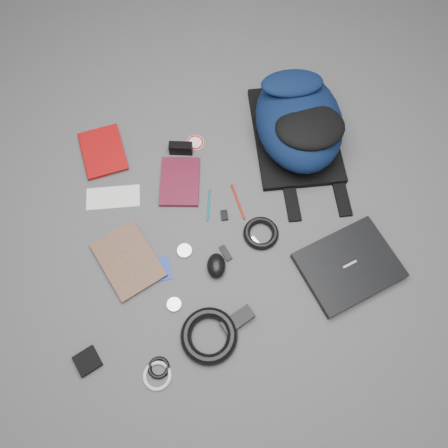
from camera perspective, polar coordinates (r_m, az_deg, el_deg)
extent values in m
plane|color=#4F4F51|center=(1.66, 0.00, -0.27)|extent=(4.00, 4.00, 0.00)
cube|color=black|center=(1.65, 15.97, -5.25)|extent=(0.39, 0.33, 0.03)
imported|color=maroon|center=(1.87, -18.00, 8.32)|extent=(0.19, 0.24, 0.02)
imported|color=#C16D0D|center=(1.64, -15.24, -6.31)|extent=(0.27, 0.31, 0.02)
cube|color=white|center=(1.76, -14.28, 3.39)|extent=(0.22, 0.12, 0.00)
cube|color=#440D1B|center=(1.74, -5.79, 5.54)|extent=(0.20, 0.24, 0.02)
cube|color=black|center=(1.80, -5.66, 9.82)|extent=(0.10, 0.06, 0.05)
cylinder|color=white|center=(1.84, -3.80, 10.57)|extent=(0.09, 0.09, 0.00)
cylinder|color=#0C636C|center=(1.69, -2.02, 2.50)|extent=(0.04, 0.13, 0.01)
cylinder|color=#9E1C0C|center=(1.70, 1.84, 2.94)|extent=(0.02, 0.16, 0.01)
cube|color=#1630A7|center=(1.61, -8.07, -5.86)|extent=(0.06, 0.09, 0.00)
cube|color=black|center=(1.61, 0.22, -3.82)|extent=(0.04, 0.07, 0.01)
cube|color=silver|center=(1.63, 4.11, -2.41)|extent=(0.04, 0.05, 0.01)
cube|color=black|center=(1.67, 0.04, 1.15)|extent=(0.03, 0.04, 0.01)
ellipsoid|color=black|center=(1.58, -1.02, -5.46)|extent=(0.08, 0.11, 0.05)
cylinder|color=silver|center=(1.62, -5.18, -3.51)|extent=(0.06, 0.06, 0.01)
cylinder|color=silver|center=(1.57, -6.53, -10.40)|extent=(0.05, 0.05, 0.01)
torus|color=black|center=(1.64, 4.84, -1.20)|extent=(0.16, 0.16, 0.03)
cube|color=black|center=(1.54, 1.77, -12.43)|extent=(0.13, 0.09, 0.03)
torus|color=black|center=(1.53, -1.96, -14.38)|extent=(0.24, 0.24, 0.04)
cube|color=black|center=(1.59, -17.41, -16.72)|extent=(0.10, 0.10, 0.02)
torus|color=black|center=(1.54, -8.52, -18.07)|extent=(0.08, 0.08, 0.01)
torus|color=silver|center=(1.54, -8.72, -19.00)|extent=(0.12, 0.12, 0.01)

